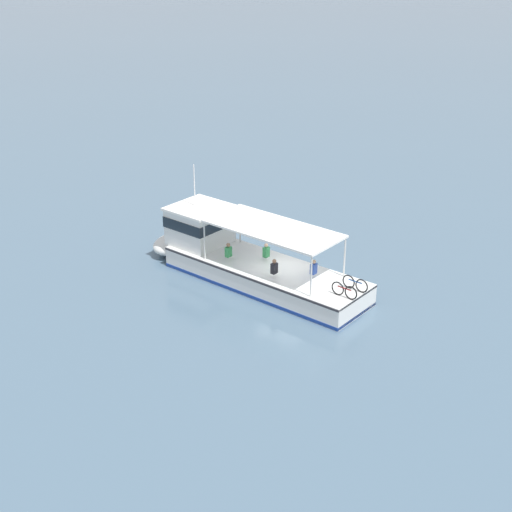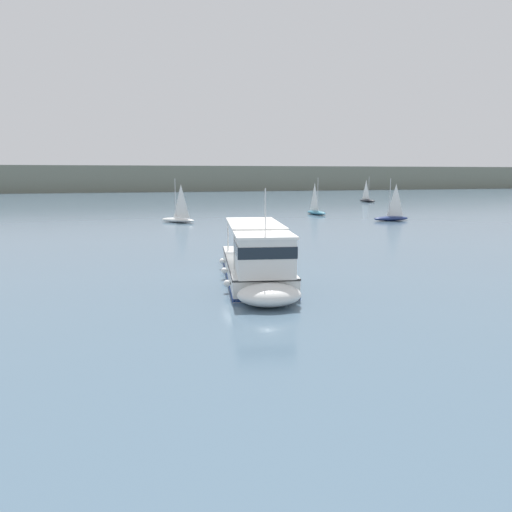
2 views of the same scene
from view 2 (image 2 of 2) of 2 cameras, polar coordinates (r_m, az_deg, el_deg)
ground_plane at (r=29.16m, az=-1.36°, el=-2.26°), size 400.00×400.00×0.00m
distant_shoreline at (r=178.54m, az=-13.82°, el=8.78°), size 400.00×28.00×8.54m
ferry_main at (r=26.62m, az=0.23°, el=-1.18°), size 5.22×13.04×5.32m
sailboat_off_bow at (r=61.38m, az=-9.07°, el=4.39°), size 4.45×4.31×5.40m
sailboat_off_stern at (r=107.01m, az=12.86°, el=6.45°), size 2.23×4.97×5.40m
sailboat_near_starboard at (r=72.84m, az=7.04°, el=5.24°), size 2.01×4.94×5.40m
sailboat_outer_anchorage at (r=65.12m, az=15.53°, el=4.45°), size 4.83×1.51×5.40m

